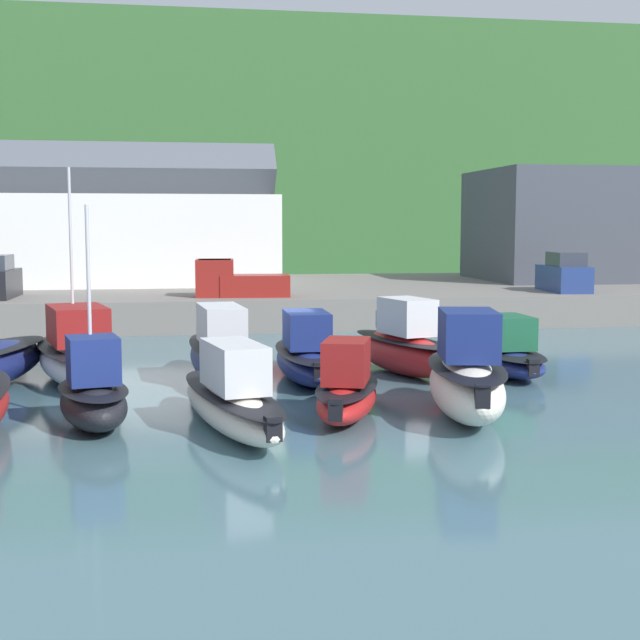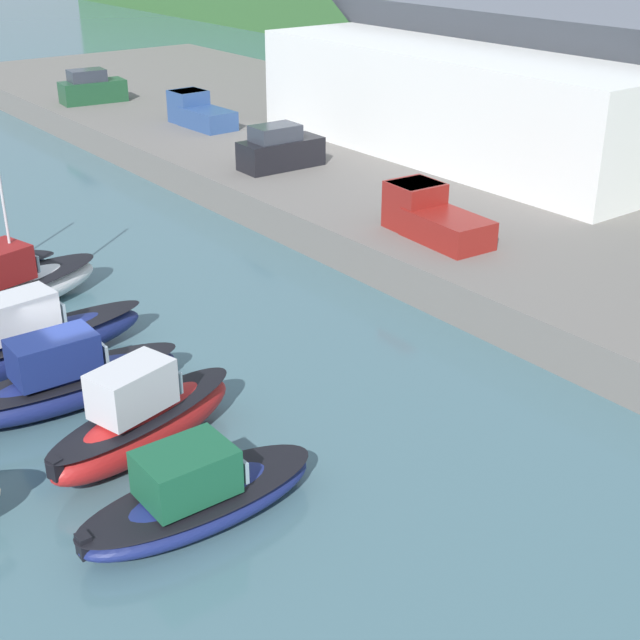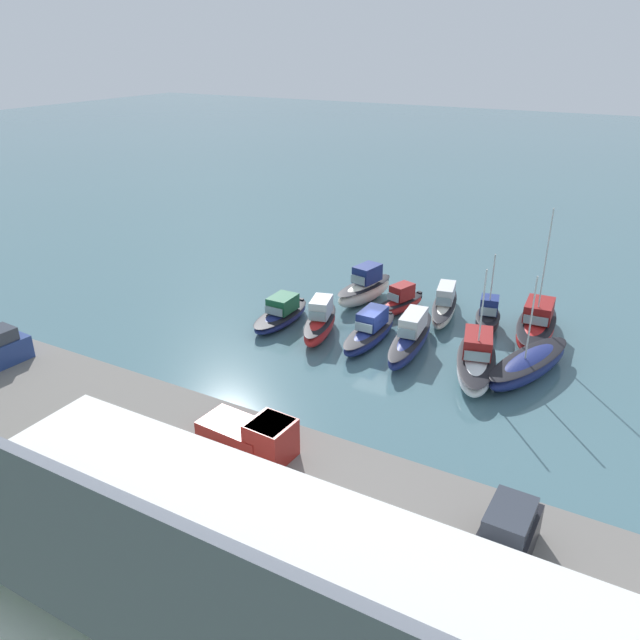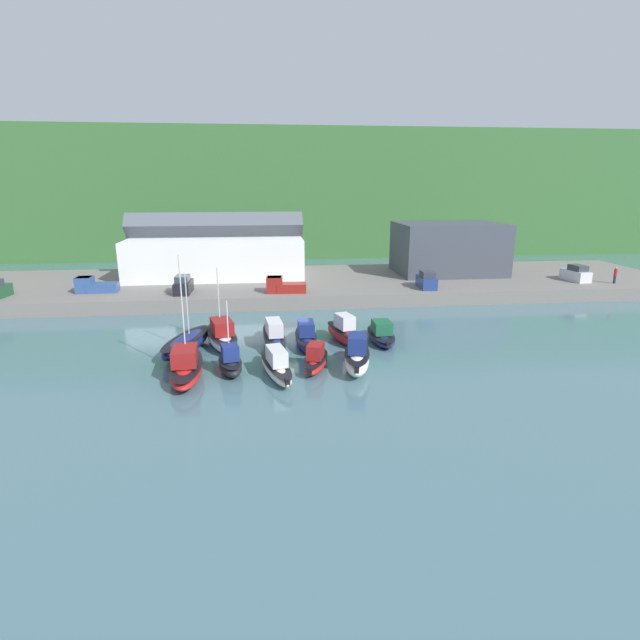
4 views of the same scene
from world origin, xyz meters
TOP-DOWN VIEW (x-y plane):
  - ground_plane at (0.00, 0.00)m, footprint 320.00×320.00m
  - hillside_backdrop at (0.00, 81.47)m, footprint 240.00×59.62m
  - quay_promenade at (0.00, 23.28)m, footprint 108.00×22.41m
  - harbor_clubhouse at (-9.15, 27.53)m, footprint 24.22×12.89m
  - yacht_club_building at (23.95, 25.49)m, footprint 14.71×10.39m
  - moored_boat_1 at (-6.63, -0.24)m, footprint 4.33×8.42m
  - moored_boat_2 at (-1.94, -1.15)m, footprint 2.60×8.49m
  - moored_boat_3 at (0.95, -0.94)m, footprint 1.99×7.01m
  - moored_boat_4 at (4.51, -0.29)m, footprint 3.34×6.47m
  - moored_boat_5 at (8.00, -0.67)m, footprint 2.24×6.27m
  - moored_boat_7 at (-5.48, -7.10)m, footprint 2.55×4.40m
  - moored_boat_8 at (-1.96, -7.96)m, footprint 3.15×7.68m
  - moored_boat_9 at (1.24, -6.92)m, footprint 3.10×5.46m
  - moored_boat_10 at (4.44, -7.44)m, footprint 3.16×6.65m
  - parked_car_1 at (17.60, 15.55)m, footprint 2.09×4.31m
  - pickup_truck_1 at (-0.46, 14.90)m, footprint 4.84×2.25m

SIDE VIEW (x-z plane):
  - ground_plane at x=0.00m, z-range 0.00..0.00m
  - moored_boat_5 at x=8.00m, z-range -0.31..1.77m
  - moored_boat_9 at x=1.24m, z-range -0.31..1.85m
  - quay_promenade at x=0.00m, z-range 0.00..1.58m
  - moored_boat_8 at x=-1.96m, z-range -0.33..1.97m
  - moored_boat_3 at x=0.95m, z-range -0.33..2.02m
  - moored_boat_7 at x=-5.48m, z-range -2.00..3.76m
  - moored_boat_1 at x=-6.63m, z-range -2.62..4.52m
  - moored_boat_2 at x=-1.94m, z-range -0.35..2.27m
  - moored_boat_4 at x=4.51m, z-range -0.36..2.34m
  - moored_boat_10 at x=4.44m, z-range -0.38..2.59m
  - pickup_truck_1 at x=-0.46m, z-range 1.45..3.35m
  - parked_car_1 at x=17.60m, z-range 1.42..3.58m
  - harbor_clubhouse at x=-9.15m, z-range 0.21..9.04m
  - yacht_club_building at x=23.95m, z-range 1.58..8.78m
  - hillside_backdrop at x=0.00m, z-range 0.00..24.38m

